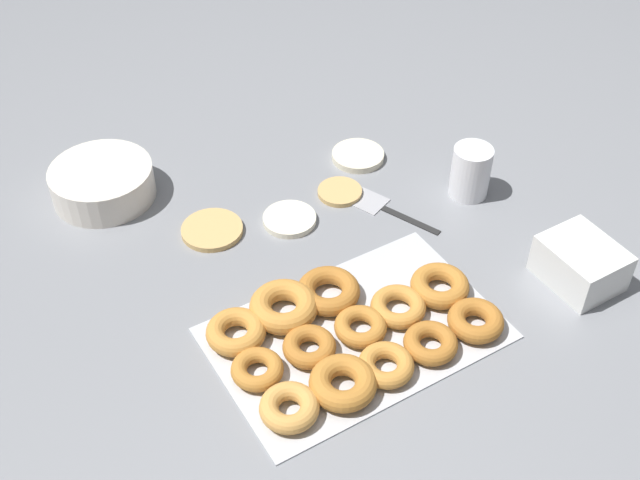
# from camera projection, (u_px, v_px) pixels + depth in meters

# --- Properties ---
(ground_plane) EXTENTS (3.00, 3.00, 0.00)m
(ground_plane) POSITION_uv_depth(u_px,v_px,m) (323.00, 227.00, 1.54)
(ground_plane) COLOR gray
(pancake_0) EXTENTS (0.10, 0.10, 0.01)m
(pancake_0) POSITION_uv_depth(u_px,v_px,m) (290.00, 219.00, 1.55)
(pancake_0) COLOR silver
(pancake_0) RESTS_ON ground_plane
(pancake_1) EXTENTS (0.11, 0.11, 0.01)m
(pancake_1) POSITION_uv_depth(u_px,v_px,m) (358.00, 156.00, 1.70)
(pancake_1) COLOR beige
(pancake_1) RESTS_ON ground_plane
(pancake_2) EXTENTS (0.12, 0.12, 0.01)m
(pancake_2) POSITION_uv_depth(u_px,v_px,m) (212.00, 230.00, 1.53)
(pancake_2) COLOR tan
(pancake_2) RESTS_ON ground_plane
(pancake_3) EXTENTS (0.09, 0.09, 0.01)m
(pancake_3) POSITION_uv_depth(u_px,v_px,m) (340.00, 192.00, 1.61)
(pancake_3) COLOR tan
(pancake_3) RESTS_ON ground_plane
(donut_tray) EXTENTS (0.47, 0.31, 0.04)m
(donut_tray) POSITION_uv_depth(u_px,v_px,m) (348.00, 332.00, 1.32)
(donut_tray) COLOR silver
(donut_tray) RESTS_ON ground_plane
(batter_bowl) EXTENTS (0.20, 0.20, 0.07)m
(batter_bowl) POSITION_uv_depth(u_px,v_px,m) (103.00, 183.00, 1.59)
(batter_bowl) COLOR silver
(batter_bowl) RESTS_ON ground_plane
(container_stack) EXTENTS (0.11, 0.14, 0.08)m
(container_stack) POSITION_uv_depth(u_px,v_px,m) (580.00, 263.00, 1.41)
(container_stack) COLOR white
(container_stack) RESTS_ON ground_plane
(paper_cup) EXTENTS (0.08, 0.08, 0.11)m
(paper_cup) POSITION_uv_depth(u_px,v_px,m) (471.00, 172.00, 1.58)
(paper_cup) COLOR white
(paper_cup) RESTS_ON ground_plane
(spatula) EXTENTS (0.12, 0.23, 0.01)m
(spatula) POSITION_uv_depth(u_px,v_px,m) (371.00, 202.00, 1.59)
(spatula) COLOR black
(spatula) RESTS_ON ground_plane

